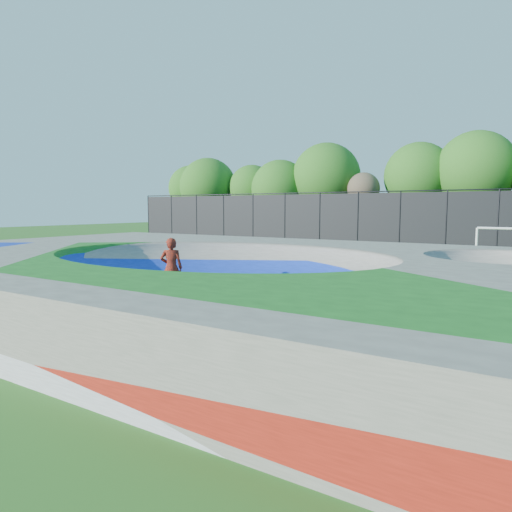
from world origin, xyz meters
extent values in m
plane|color=#245718|center=(0.00, 0.00, 0.00)|extent=(120.00, 120.00, 0.00)
cube|color=gray|center=(0.00, 0.00, 0.75)|extent=(22.00, 14.00, 1.50)
imported|color=red|center=(-1.54, -0.31, 0.96)|extent=(0.83, 0.77, 1.91)
cube|color=black|center=(-1.54, -0.31, 0.03)|extent=(0.78, 0.60, 0.05)
cylinder|color=white|center=(5.44, 15.54, 0.90)|extent=(0.12, 0.12, 1.80)
cylinder|color=white|center=(6.79, 15.54, 1.80)|extent=(2.70, 0.12, 0.12)
cylinder|color=black|center=(-24.00, 21.00, 2.00)|extent=(0.09, 0.09, 4.00)
cylinder|color=black|center=(-21.00, 21.00, 2.00)|extent=(0.09, 0.09, 4.00)
cylinder|color=black|center=(-18.00, 21.00, 2.00)|extent=(0.09, 0.09, 4.00)
cylinder|color=black|center=(-15.00, 21.00, 2.00)|extent=(0.09, 0.09, 4.00)
cylinder|color=black|center=(-12.00, 21.00, 2.00)|extent=(0.09, 0.09, 4.00)
cylinder|color=black|center=(-9.00, 21.00, 2.00)|extent=(0.09, 0.09, 4.00)
cylinder|color=black|center=(-6.00, 21.00, 2.00)|extent=(0.09, 0.09, 4.00)
cylinder|color=black|center=(-3.00, 21.00, 2.00)|extent=(0.09, 0.09, 4.00)
cylinder|color=black|center=(0.00, 21.00, 2.00)|extent=(0.09, 0.09, 4.00)
cylinder|color=black|center=(3.00, 21.00, 2.00)|extent=(0.09, 0.09, 4.00)
cylinder|color=black|center=(6.00, 21.00, 2.00)|extent=(0.09, 0.09, 4.00)
cube|color=black|center=(0.00, 21.00, 2.00)|extent=(48.00, 0.03, 3.80)
cylinder|color=black|center=(0.00, 21.00, 4.00)|extent=(48.00, 0.08, 0.08)
cylinder|color=#3F2F1F|center=(-23.66, 27.04, 1.58)|extent=(0.44, 0.44, 3.16)
sphere|color=#255E18|center=(-23.66, 27.04, 4.96)|extent=(4.80, 4.80, 4.80)
cylinder|color=#3F2F1F|center=(-20.01, 25.28, 1.44)|extent=(0.44, 0.44, 2.88)
sphere|color=#255E18|center=(-20.01, 25.28, 4.98)|extent=(5.60, 5.60, 5.60)
cylinder|color=#3F2F1F|center=(-15.64, 26.53, 1.53)|extent=(0.44, 0.44, 3.07)
sphere|color=#255E18|center=(-15.64, 26.53, 4.75)|extent=(4.48, 4.48, 4.48)
cylinder|color=#3F2F1F|center=(-11.92, 25.42, 1.31)|extent=(0.44, 0.44, 2.62)
sphere|color=#255E18|center=(-11.92, 25.42, 4.57)|extent=(5.21, 5.21, 5.21)
cylinder|color=#3F2F1F|center=(-7.84, 26.34, 1.65)|extent=(0.44, 0.44, 3.30)
sphere|color=#255E18|center=(-7.84, 26.34, 5.51)|extent=(5.92, 5.92, 5.92)
cylinder|color=#3F2F1F|center=(-4.06, 25.17, 1.65)|extent=(0.44, 0.44, 3.31)
sphere|color=brown|center=(-4.06, 25.17, 4.41)|extent=(2.60, 2.60, 2.60)
cylinder|color=#3F2F1F|center=(-0.21, 26.97, 1.69)|extent=(0.44, 0.44, 3.38)
sphere|color=#255E18|center=(-0.21, 26.97, 5.37)|extent=(5.33, 5.33, 5.33)
cylinder|color=#3F2F1F|center=(3.92, 26.91, 1.77)|extent=(0.44, 0.44, 3.54)
sphere|color=#255E18|center=(3.92, 26.91, 5.69)|extent=(5.74, 5.74, 5.74)
camera|label=1|loc=(8.28, -10.98, 2.83)|focal=32.00mm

